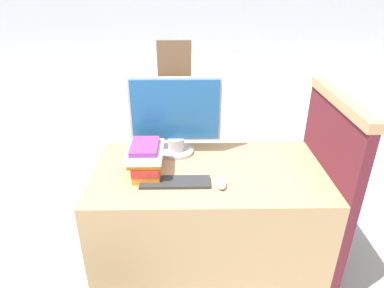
# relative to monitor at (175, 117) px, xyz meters

# --- Properties ---
(desk) EXTENTS (1.28, 0.69, 0.73)m
(desk) POSITION_rel_monitor_xyz_m (0.18, -0.22, -0.59)
(desk) COLOR tan
(desk) RESTS_ON ground_plane
(carrel_divider) EXTENTS (0.07, 0.71, 1.15)m
(carrel_divider) POSITION_rel_monitor_xyz_m (0.85, -0.21, -0.37)
(carrel_divider) COLOR #5B1E28
(carrel_divider) RESTS_ON ground_plane
(monitor) EXTENTS (0.53, 0.21, 0.47)m
(monitor) POSITION_rel_monitor_xyz_m (0.00, 0.00, 0.00)
(monitor) COLOR #B7B7BC
(monitor) RESTS_ON desk
(keyboard) EXTENTS (0.36, 0.11, 0.02)m
(keyboard) POSITION_rel_monitor_xyz_m (0.00, -0.35, -0.22)
(keyboard) COLOR #2D2D2D
(keyboard) RESTS_ON desk
(mouse) EXTENTS (0.05, 0.11, 0.03)m
(mouse) POSITION_rel_monitor_xyz_m (0.24, -0.37, -0.21)
(mouse) COLOR silver
(mouse) RESTS_ON desk
(book_stack) EXTENTS (0.19, 0.27, 0.17)m
(book_stack) POSITION_rel_monitor_xyz_m (-0.15, -0.24, -0.14)
(book_stack) COLOR orange
(book_stack) RESTS_ON desk
(far_chair) EXTENTS (0.44, 0.44, 0.95)m
(far_chair) POSITION_rel_monitor_xyz_m (-0.09, 2.46, -0.45)
(far_chair) COLOR brown
(far_chair) RESTS_ON ground_plane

